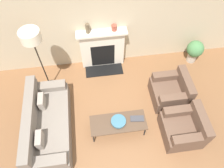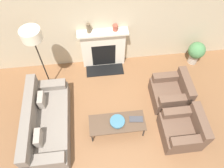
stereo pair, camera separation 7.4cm
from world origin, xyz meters
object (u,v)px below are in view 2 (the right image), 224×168
at_px(armchair_near, 183,130).
at_px(floor_lamp, 34,42).
at_px(coffee_table, 117,123).
at_px(couch, 46,123).
at_px(mantel_vase_left, 89,28).
at_px(potted_plant, 196,52).
at_px(bowl, 117,121).
at_px(mantel_vase_center_left, 115,28).
at_px(book, 136,119).
at_px(fireplace, 103,49).
at_px(armchair_far, 171,92).

relative_size(armchair_near, floor_lamp, 0.44).
bearing_deg(coffee_table, armchair_near, -11.57).
bearing_deg(couch, coffee_table, -97.67).
distance_m(mantel_vase_left, potted_plant, 2.97).
relative_size(bowl, potted_plant, 0.47).
bearing_deg(potted_plant, mantel_vase_left, 174.88).
bearing_deg(coffee_table, floor_lamp, 137.45).
bearing_deg(mantel_vase_left, bowl, -78.10).
xyz_separation_m(mantel_vase_center_left, potted_plant, (2.19, -0.25, -0.82)).
distance_m(book, potted_plant, 2.66).
distance_m(fireplace, coffee_table, 2.07).
bearing_deg(potted_plant, floor_lamp, -174.58).
height_order(couch, book, couch).
distance_m(coffee_table, mantel_vase_center_left, 2.26).
height_order(couch, mantel_vase_center_left, mantel_vase_center_left).
relative_size(couch, armchair_near, 2.36).
bearing_deg(fireplace, armchair_near, -56.97).
bearing_deg(mantel_vase_center_left, mantel_vase_left, 180.00).
bearing_deg(bowl, fireplace, 93.11).
bearing_deg(coffee_table, fireplace, 93.00).
relative_size(coffee_table, floor_lamp, 0.65).
relative_size(couch, bowl, 6.09).
xyz_separation_m(bowl, mantel_vase_center_left, (0.20, 2.07, 0.80)).
distance_m(fireplace, mantel_vase_center_left, 0.74).
height_order(fireplace, floor_lamp, floor_lamp).
height_order(couch, armchair_near, couch).
relative_size(armchair_near, book, 2.68).
height_order(armchair_near, bowl, armchair_near).
distance_m(floor_lamp, mantel_vase_left, 1.33).
distance_m(armchair_near, coffee_table, 1.45).
bearing_deg(bowl, potted_plant, 37.17).
bearing_deg(potted_plant, coffee_table, -142.83).
xyz_separation_m(floor_lamp, mantel_vase_center_left, (1.77, 0.63, -0.34)).
bearing_deg(fireplace, potted_plant, -5.46).
bearing_deg(armchair_far, book, -56.60).
xyz_separation_m(bowl, mantel_vase_left, (-0.44, 2.07, 0.86)).
bearing_deg(mantel_vase_left, fireplace, -2.52).
distance_m(armchair_near, mantel_vase_left, 3.16).
bearing_deg(armchair_far, armchair_near, -0.00).
xyz_separation_m(coffee_table, mantel_vase_center_left, (0.20, 2.07, 0.88)).
xyz_separation_m(armchair_far, potted_plant, (0.98, 1.13, 0.12)).
relative_size(armchair_far, floor_lamp, 0.44).
height_order(book, mantel_vase_center_left, mantel_vase_center_left).
relative_size(bowl, mantel_vase_left, 1.27).
height_order(fireplace, armchair_far, fireplace).
height_order(armchair_far, floor_lamp, floor_lamp).
xyz_separation_m(couch, potted_plant, (3.95, 1.61, 0.11)).
bearing_deg(mantel_vase_center_left, armchair_far, -48.80).
height_order(coffee_table, mantel_vase_left, mantel_vase_left).
bearing_deg(fireplace, couch, -128.16).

